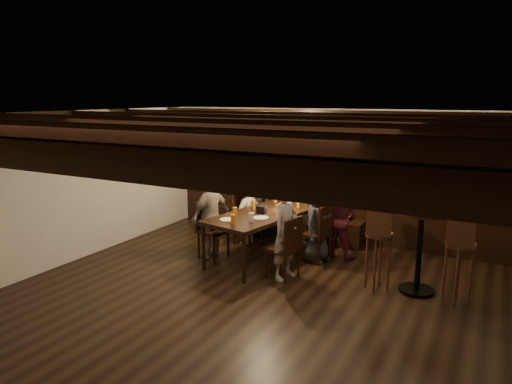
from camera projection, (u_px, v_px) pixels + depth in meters
The scene contains 27 objects.
room at pixel (289, 193), 7.42m from camera, with size 7.00×7.00×7.00m.
dining_table at pixel (264, 216), 7.36m from camera, with size 1.29×2.21×0.78m.
chair_left_near at pixel (247, 227), 8.23m from camera, with size 0.52×0.52×0.98m.
chair_left_far at pixel (213, 240), 7.54m from camera, with size 0.50×0.50×0.93m.
chair_right_near at pixel (316, 244), 7.35m from camera, with size 0.50×0.50×0.94m.
chair_right_far at pixel (283, 259), 6.66m from camera, with size 0.49×0.49×0.92m.
person_bench_left at pixel (255, 199), 8.60m from camera, with size 0.69×0.45×1.42m, color #262629.
person_bench_centre at pixel (299, 209), 8.18m from camera, with size 0.46×0.30×1.25m, color gray.
person_bench_right at pixel (340, 218), 7.51m from camera, with size 0.63×0.49×1.29m, color maroon.
person_left_near at pixel (246, 210), 8.18m from camera, with size 0.78×0.45×1.21m, color #BEB8A1.
person_left_far at pixel (211, 216), 7.48m from camera, with size 0.81×0.34×1.38m, color gray.
person_right_near at pixel (318, 224), 7.26m from camera, with size 0.61×0.40×1.26m, color #252528.
person_right_far at pixel (286, 232), 6.56m from camera, with size 0.51×0.34×1.40m, color #A29189.
pint_a at pixel (275, 199), 8.03m from camera, with size 0.07×0.07×0.14m, color #BF7219.
pint_b at pixel (299, 203), 7.67m from camera, with size 0.07×0.07×0.14m, color #BF7219.
pint_c at pixel (253, 205), 7.59m from camera, with size 0.07×0.07×0.14m, color #BF7219.
pint_d at pixel (286, 209), 7.30m from camera, with size 0.07×0.07×0.14m, color silver.
pint_e at pixel (235, 212), 7.12m from camera, with size 0.07×0.07×0.14m, color #BF7219.
pint_f at pixel (252, 217), 6.79m from camera, with size 0.07×0.07×0.14m, color silver.
pint_g at pixel (233, 219), 6.69m from camera, with size 0.07×0.07×0.14m, color #BF7219.
plate_near at pixel (227, 220), 6.90m from camera, with size 0.24×0.24×0.01m, color white.
plate_far at pixel (261, 218), 7.00m from camera, with size 0.24×0.24×0.01m, color white.
condiment_caddy at pixel (262, 210), 7.29m from camera, with size 0.15×0.10×0.12m, color black.
candle at pixel (281, 209), 7.49m from camera, with size 0.05×0.05×0.05m, color beige.
high_top_table at pixel (420, 239), 6.07m from camera, with size 0.65×0.65×1.15m.
bar_stool_left at pixel (378, 260), 6.19m from camera, with size 0.37×0.39×1.16m.
bar_stool_right at pixel (458, 272), 5.77m from camera, with size 0.37×0.37×1.16m.
Camera 1 is at (2.68, -4.44, 2.61)m, focal length 32.00 mm.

